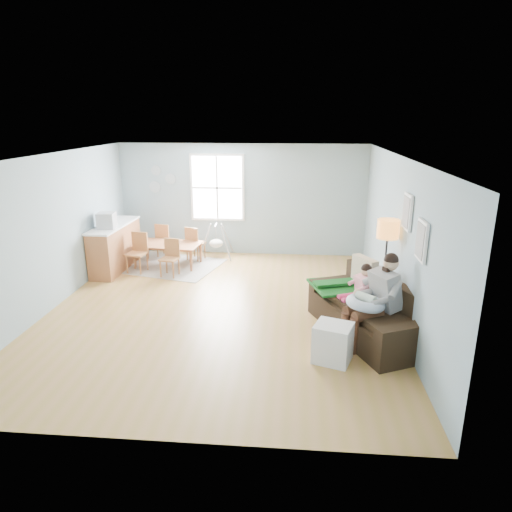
# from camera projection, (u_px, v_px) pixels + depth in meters

# --- Properties ---
(room) EXTENTS (8.40, 9.40, 3.90)m
(room) POSITION_uv_depth(u_px,v_px,m) (217.00, 173.00, 7.48)
(room) COLOR #AE853E
(window) EXTENTS (1.32, 0.08, 1.62)m
(window) POSITION_uv_depth(u_px,v_px,m) (217.00, 188.00, 11.05)
(window) COLOR white
(window) RESTS_ON room
(pictures) EXTENTS (0.05, 1.34, 0.74)m
(pictures) POSITION_uv_depth(u_px,v_px,m) (414.00, 225.00, 6.40)
(pictures) COLOR white
(pictures) RESTS_ON room
(wall_plates) EXTENTS (0.67, 0.02, 0.66)m
(wall_plates) POSITION_uv_depth(u_px,v_px,m) (160.00, 180.00, 11.12)
(wall_plates) COLOR #92A3AF
(wall_plates) RESTS_ON room
(sofa) EXTENTS (1.77, 2.39, 0.89)m
(sofa) POSITION_uv_depth(u_px,v_px,m) (370.00, 315.00, 7.18)
(sofa) COLOR black
(sofa) RESTS_ON room
(green_throw) EXTENTS (1.21, 1.10, 0.04)m
(green_throw) POSITION_uv_depth(u_px,v_px,m) (342.00, 285.00, 7.74)
(green_throw) COLOR #13561D
(green_throw) RESTS_ON sofa
(beige_pillow) EXTENTS (0.39, 0.53, 0.53)m
(beige_pillow) POSITION_uv_depth(u_px,v_px,m) (364.00, 273.00, 7.63)
(beige_pillow) COLOR #BFAB92
(beige_pillow) RESTS_ON sofa
(father) EXTENTS (1.05, 0.81, 1.42)m
(father) POSITION_uv_depth(u_px,v_px,m) (376.00, 297.00, 6.72)
(father) COLOR gray
(father) RESTS_ON sofa
(nursing_pillow) EXTENTS (0.80, 0.79, 0.23)m
(nursing_pillow) POSITION_uv_depth(u_px,v_px,m) (365.00, 303.00, 6.69)
(nursing_pillow) COLOR silver
(nursing_pillow) RESTS_ON father
(infant) EXTENTS (0.32, 0.36, 0.14)m
(infant) POSITION_uv_depth(u_px,v_px,m) (364.00, 297.00, 6.70)
(infant) COLOR silver
(infant) RESTS_ON nursing_pillow
(toddler) EXTENTS (0.59, 0.44, 0.87)m
(toddler) POSITION_uv_depth(u_px,v_px,m) (360.00, 286.00, 7.22)
(toddler) COLOR white
(toddler) RESTS_ON sofa
(floor_lamp) EXTENTS (0.35, 0.35, 1.73)m
(floor_lamp) POSITION_uv_depth(u_px,v_px,m) (387.00, 238.00, 7.40)
(floor_lamp) COLOR black
(floor_lamp) RESTS_ON room
(storage_cube) EXTENTS (0.62, 0.58, 0.55)m
(storage_cube) POSITION_uv_depth(u_px,v_px,m) (332.00, 343.00, 6.39)
(storage_cube) COLOR white
(storage_cube) RESTS_ON room
(rug) EXTENTS (2.61, 2.22, 0.01)m
(rug) POSITION_uv_depth(u_px,v_px,m) (168.00, 265.00, 10.56)
(rug) COLOR #A19993
(rug) RESTS_ON room
(dining_table) EXTENTS (1.57, 0.99, 0.52)m
(dining_table) POSITION_uv_depth(u_px,v_px,m) (168.00, 255.00, 10.49)
(dining_table) COLOR #955430
(dining_table) RESTS_ON rug
(chair_sw) EXTENTS (0.46, 0.46, 0.88)m
(chair_sw) POSITION_uv_depth(u_px,v_px,m) (138.00, 250.00, 10.05)
(chair_sw) COLOR #9B5735
(chair_sw) RESTS_ON rug
(chair_se) EXTENTS (0.42, 0.42, 0.80)m
(chair_se) POSITION_uv_depth(u_px,v_px,m) (171.00, 256.00, 9.80)
(chair_se) COLOR #9B5735
(chair_se) RESTS_ON rug
(chair_nw) EXTENTS (0.45, 0.45, 0.84)m
(chair_nw) POSITION_uv_depth(u_px,v_px,m) (164.00, 238.00, 11.05)
(chair_nw) COLOR #9B5735
(chair_nw) RESTS_ON rug
(chair_ne) EXTENTS (0.49, 0.49, 0.82)m
(chair_ne) POSITION_uv_depth(u_px,v_px,m) (194.00, 242.00, 10.81)
(chair_ne) COLOR #9B5735
(chair_ne) RESTS_ON rug
(counter) EXTENTS (0.60, 1.85, 1.03)m
(counter) POSITION_uv_depth(u_px,v_px,m) (115.00, 246.00, 10.21)
(counter) COLOR #955430
(counter) RESTS_ON room
(monitor) EXTENTS (0.38, 0.37, 0.33)m
(monitor) POSITION_uv_depth(u_px,v_px,m) (106.00, 220.00, 9.67)
(monitor) COLOR #AAAAAE
(monitor) RESTS_ON counter
(baby_swing) EXTENTS (0.85, 0.86, 0.82)m
(baby_swing) POSITION_uv_depth(u_px,v_px,m) (216.00, 243.00, 11.09)
(baby_swing) COLOR #AAAAAE
(baby_swing) RESTS_ON room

